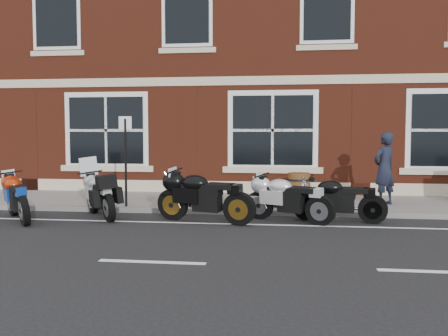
{
  "coord_description": "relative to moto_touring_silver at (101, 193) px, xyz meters",
  "views": [
    {
      "loc": [
        1.98,
        -9.99,
        1.89
      ],
      "look_at": [
        0.46,
        1.6,
        1.07
      ],
      "focal_mm": 40.0,
      "sensor_mm": 36.0,
      "label": 1
    }
  ],
  "objects": [
    {
      "name": "moto_sport_red",
      "position": [
        -1.58,
        -0.68,
        -0.0
      ],
      "size": [
        1.42,
        1.69,
        0.94
      ],
      "rotation": [
        0.0,
        0.0,
        0.69
      ],
      "color": "black",
      "rests_on": "ground"
    },
    {
      "name": "ground",
      "position": [
        2.24,
        -0.74,
        -0.54
      ],
      "size": [
        80.0,
        80.0,
        0.0
      ],
      "primitive_type": "plane",
      "color": "black",
      "rests_on": "ground"
    },
    {
      "name": "pub_building",
      "position": [
        2.24,
        9.76,
        5.46
      ],
      "size": [
        24.0,
        12.0,
        12.0
      ],
      "primitive_type": "cube",
      "color": "maroon",
      "rests_on": "ground"
    },
    {
      "name": "moto_touring_silver",
      "position": [
        0.0,
        0.0,
        0.0
      ],
      "size": [
        1.29,
        1.71,
        1.33
      ],
      "rotation": [
        0.0,
        0.0,
        0.63
      ],
      "color": "black",
      "rests_on": "ground"
    },
    {
      "name": "barrel_planter",
      "position": [
        4.49,
        2.79,
        -0.07
      ],
      "size": [
        0.63,
        0.63,
        0.7
      ],
      "color": "#562517",
      "rests_on": "sidewalk"
    },
    {
      "name": "moto_naked_black",
      "position": [
        5.25,
        0.03,
        -0.03
      ],
      "size": [
        1.96,
        0.51,
        0.89
      ],
      "rotation": [
        0.0,
        0.0,
        1.37
      ],
      "color": "black",
      "rests_on": "ground"
    },
    {
      "name": "parking_sign",
      "position": [
        0.33,
        0.81,
        0.83
      ],
      "size": [
        0.31,
        0.06,
        2.17
      ],
      "rotation": [
        0.0,
        0.0,
        0.1
      ],
      "color": "black",
      "rests_on": "sidewalk"
    },
    {
      "name": "moto_sport_silver",
      "position": [
        4.2,
        -0.14,
        -0.01
      ],
      "size": [
        1.89,
        1.03,
        0.92
      ],
      "rotation": [
        0.0,
        0.0,
        1.11
      ],
      "color": "black",
      "rests_on": "ground"
    },
    {
      "name": "moto_sport_black",
      "position": [
        2.44,
        -0.42,
        0.04
      ],
      "size": [
        2.2,
        0.8,
        1.02
      ],
      "rotation": [
        0.0,
        0.0,
        1.27
      ],
      "color": "black",
      "rests_on": "ground"
    },
    {
      "name": "sidewalk",
      "position": [
        2.24,
        2.26,
        -0.48
      ],
      "size": [
        30.0,
        3.0,
        0.12
      ],
      "primitive_type": "cube",
      "color": "slate",
      "rests_on": "ground"
    },
    {
      "name": "kerb",
      "position": [
        2.24,
        0.68,
        -0.48
      ],
      "size": [
        30.0,
        0.16,
        0.12
      ],
      "primitive_type": "cube",
      "color": "slate",
      "rests_on": "ground"
    },
    {
      "name": "pedestrian_left",
      "position": [
        6.55,
        1.94,
        0.47
      ],
      "size": [
        0.78,
        0.74,
        1.79
      ],
      "primitive_type": "imported",
      "rotation": [
        0.0,
        0.0,
        3.81
      ],
      "color": "black",
      "rests_on": "sidewalk"
    }
  ]
}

